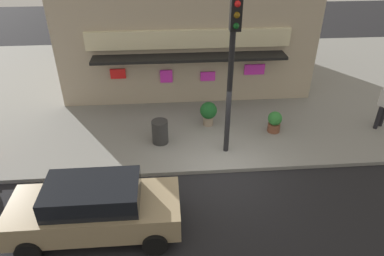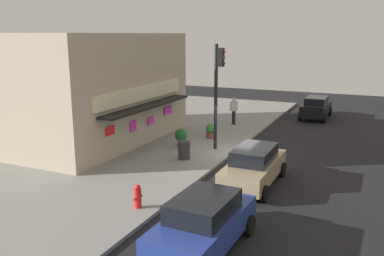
{
  "view_description": "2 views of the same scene",
  "coord_description": "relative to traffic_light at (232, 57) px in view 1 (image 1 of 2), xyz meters",
  "views": [
    {
      "loc": [
        -1.76,
        -9.1,
        7.39
      ],
      "look_at": [
        -1.0,
        0.62,
        1.44
      ],
      "focal_mm": 32.81,
      "sensor_mm": 36.0,
      "label": 1
    },
    {
      "loc": [
        -19.51,
        -6.62,
        6.13
      ],
      "look_at": [
        -0.95,
        1.92,
        1.45
      ],
      "focal_mm": 38.32,
      "sensor_mm": 36.0,
      "label": 2
    }
  ],
  "objects": [
    {
      "name": "parked_car_tan",
      "position": [
        -4.03,
        -3.21,
        -2.84
      ],
      "size": [
        4.42,
        1.93,
        1.62
      ],
      "color": "#9E8966",
      "rests_on": "ground_plane"
    },
    {
      "name": "trash_can",
      "position": [
        -2.34,
        0.82,
        -3.08
      ],
      "size": [
        0.59,
        0.59,
        0.89
      ],
      "primitive_type": "cylinder",
      "color": "#2D2D2D",
      "rests_on": "sidewalk"
    },
    {
      "name": "ground_plane",
      "position": [
        -0.26,
        -1.01,
        -3.67
      ],
      "size": [
        51.9,
        51.9,
        0.0
      ],
      "primitive_type": "plane",
      "color": "black"
    },
    {
      "name": "sidewalk",
      "position": [
        -0.26,
        5.86,
        -3.6
      ],
      "size": [
        34.6,
        13.74,
        0.14
      ],
      "primitive_type": "cube",
      "color": "gray",
      "rests_on": "ground_plane"
    },
    {
      "name": "potted_plant_by_window",
      "position": [
        -0.42,
        1.94,
        -2.95
      ],
      "size": [
        0.68,
        0.68,
        0.99
      ],
      "color": "gray",
      "rests_on": "sidewalk"
    },
    {
      "name": "traffic_light",
      "position": [
        0.0,
        0.0,
        0.0
      ],
      "size": [
        0.32,
        0.58,
        5.53
      ],
      "color": "black",
      "rests_on": "sidewalk"
    },
    {
      "name": "corner_building",
      "position": [
        -1.04,
        7.55,
        -0.5
      ],
      "size": [
        11.04,
        8.03,
        6.06
      ],
      "color": "tan",
      "rests_on": "sidewalk"
    },
    {
      "name": "potted_plant_by_doorway",
      "position": [
        2.06,
        1.24,
        -3.09
      ],
      "size": [
        0.54,
        0.54,
        0.84
      ],
      "color": "brown",
      "rests_on": "sidewalk"
    }
  ]
}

